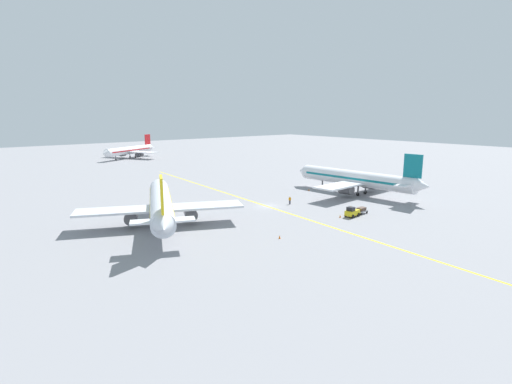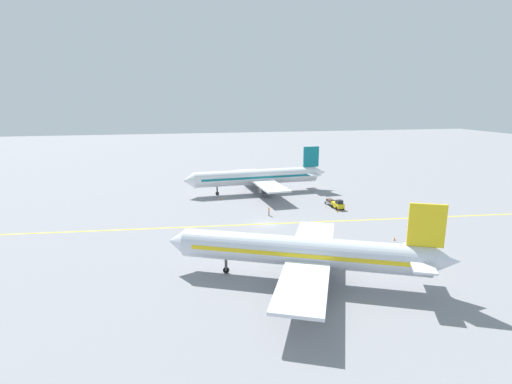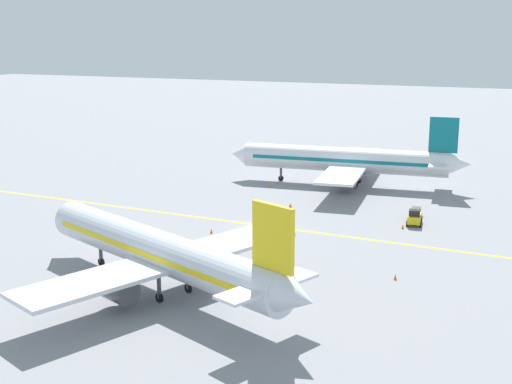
% 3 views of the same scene
% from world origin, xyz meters
% --- Properties ---
extents(ground_plane, '(400.00, 400.00, 0.00)m').
position_xyz_m(ground_plane, '(0.00, 0.00, 0.00)').
color(ground_plane, gray).
extents(apron_yellow_centreline, '(10.13, 119.64, 0.01)m').
position_xyz_m(apron_yellow_centreline, '(0.00, 0.00, 0.00)').
color(apron_yellow_centreline, yellow).
rests_on(apron_yellow_centreline, ground).
extents(airplane_at_gate, '(27.62, 33.53, 10.60)m').
position_xyz_m(airplane_at_gate, '(-23.31, 0.91, 3.71)').
color(airplane_at_gate, silver).
rests_on(airplane_at_gate, ground).
extents(airplane_adjacent_stand, '(28.29, 35.54, 10.60)m').
position_xyz_m(airplane_adjacent_stand, '(24.85, -3.95, 3.71)').
color(airplane_adjacent_stand, white).
rests_on(airplane_adjacent_stand, ground).
extents(airplane_distant_taxiing, '(29.39, 24.38, 9.54)m').
position_xyz_m(airplane_distant_taxiing, '(13.08, 104.80, 3.34)').
color(airplane_distant_taxiing, white).
rests_on(airplane_distant_taxiing, ground).
extents(baggage_tug_white, '(3.12, 1.98, 2.11)m').
position_xyz_m(baggage_tug_white, '(6.78, -16.65, 0.90)').
color(baggage_tug_white, gold).
rests_on(baggage_tug_white, ground).
extents(baggage_cart_trailing, '(2.72, 1.63, 1.24)m').
position_xyz_m(baggage_cart_trailing, '(10.06, -16.36, 0.76)').
color(baggage_cart_trailing, gray).
rests_on(baggage_cart_trailing, ground).
extents(ground_crew_worker, '(0.56, 0.31, 1.68)m').
position_xyz_m(ground_crew_worker, '(5.09, -1.69, 0.91)').
color(ground_crew_worker, '#23232D').
rests_on(ground_crew_worker, ground).
extents(traffic_cone_near_nose, '(0.32, 0.32, 0.55)m').
position_xyz_m(traffic_cone_near_nose, '(-4.98, 4.50, 0.28)').
color(traffic_cone_near_nose, orange).
rests_on(traffic_cone_near_nose, ground).
extents(traffic_cone_mid_apron, '(0.32, 0.32, 0.55)m').
position_xyz_m(traffic_cone_mid_apron, '(4.60, -15.66, 0.28)').
color(traffic_cone_mid_apron, orange).
rests_on(traffic_cone_mid_apron, ground).
extents(traffic_cone_by_wingtip, '(0.32, 0.32, 0.55)m').
position_xyz_m(traffic_cone_by_wingtip, '(19.04, 5.92, 0.28)').
color(traffic_cone_by_wingtip, orange).
rests_on(traffic_cone_by_wingtip, ground).
extents(traffic_cone_far_edge, '(0.32, 0.32, 0.55)m').
position_xyz_m(traffic_cone_far_edge, '(-12.67, -17.85, 0.28)').
color(traffic_cone_far_edge, orange).
rests_on(traffic_cone_far_edge, ground).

